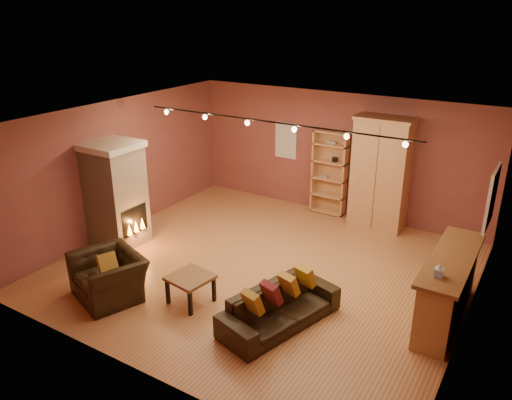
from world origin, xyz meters
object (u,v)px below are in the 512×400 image
Objects in this scene: armoire at (381,173)px; armchair at (108,270)px; fireplace at (116,195)px; coffee_table at (190,280)px; loveseat at (280,301)px; bookcase at (331,172)px; bar_counter at (448,288)px.

armoire reaches higher than armchair.
fireplace is 0.87× the size of armoire.
coffee_table is at bearing 44.24° from armchair.
coffee_table is (-1.53, -0.23, 0.01)m from loveseat.
bookcase is (2.96, 3.75, -0.06)m from fireplace.
bookcase is at bearing 30.95° from loveseat.
bar_counter reaches higher than coffee_table.
bar_counter is (6.24, 0.72, -0.51)m from fireplace.
armchair reaches higher than loveseat.
coffee_table is at bearing -20.59° from fireplace.
bookcase is at bearing 51.66° from fireplace.
loveseat is at bearing -145.26° from bar_counter.
armoire is 5.87m from armchair.
coffee_table is (-3.64, -1.69, -0.13)m from bar_counter.
armchair is at bearing -155.92° from coffee_table.
coffee_table is (1.26, 0.56, -0.09)m from armchair.
fireplace is 1.03× the size of loveseat.
bookcase reaches higher than bar_counter.
armoire is 1.84× the size of armchair.
coffee_table is at bearing 114.99° from loveseat.
bar_counter is 4.01m from coffee_table.
coffee_table is at bearing -155.02° from bar_counter.
armoire is 4.85m from coffee_table.
armchair is at bearing -119.24° from armoire.
loveseat is 1.55m from coffee_table.
fireplace is 2.94× the size of coffee_table.
loveseat reaches higher than coffee_table.
fireplace is at bearing 96.12° from loveseat.
fireplace is 1.60× the size of armchair.
coffee_table is (-0.36, -4.72, -0.59)m from bookcase.
fireplace is at bearing 159.41° from coffee_table.
armoire reaches higher than coffee_table.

